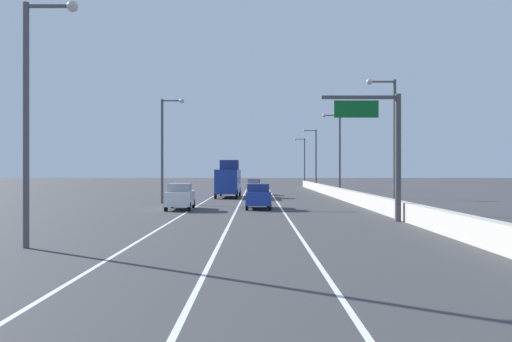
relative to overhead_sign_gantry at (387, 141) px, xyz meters
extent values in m
plane|color=#38383A|center=(-7.10, 34.17, -4.73)|extent=(320.00, 320.00, 0.00)
cube|color=silver|center=(-12.60, 25.17, -4.73)|extent=(0.16, 130.00, 0.00)
cube|color=silver|center=(-9.10, 25.17, -4.73)|extent=(0.16, 130.00, 0.00)
cube|color=silver|center=(-5.60, 25.17, -4.73)|extent=(0.16, 130.00, 0.00)
cube|color=#B2ADA3|center=(1.34, 10.17, -4.18)|extent=(0.60, 120.00, 1.10)
cylinder|color=#47474C|center=(0.74, 0.02, -0.98)|extent=(0.36, 0.36, 7.50)
cube|color=#47474C|center=(-1.51, 0.02, 2.57)|extent=(4.50, 0.20, 0.20)
cube|color=#0C5923|center=(-1.73, -0.10, 1.87)|extent=(2.60, 0.10, 1.00)
cylinder|color=#4C4C51|center=(2.32, 7.13, 0.02)|extent=(0.24, 0.24, 9.50)
cube|color=#4C4C51|center=(1.42, 7.13, 4.63)|extent=(1.80, 0.12, 0.12)
sphere|color=beige|center=(0.52, 7.13, 4.63)|extent=(0.44, 0.44, 0.44)
cylinder|color=#4C4C51|center=(2.05, 31.43, 0.02)|extent=(0.24, 0.24, 9.50)
cube|color=#4C4C51|center=(1.15, 31.43, 4.63)|extent=(1.80, 0.12, 0.12)
sphere|color=beige|center=(0.25, 31.43, 4.63)|extent=(0.44, 0.44, 0.44)
cylinder|color=#4C4C51|center=(1.92, 55.73, 0.02)|extent=(0.24, 0.24, 9.50)
cube|color=#4C4C51|center=(1.02, 55.73, 4.63)|extent=(1.80, 0.12, 0.12)
sphere|color=beige|center=(0.12, 55.73, 4.63)|extent=(0.44, 0.44, 0.44)
cylinder|color=#4C4C51|center=(2.22, 80.03, 0.02)|extent=(0.24, 0.24, 9.50)
cube|color=#4C4C51|center=(1.32, 80.03, 4.63)|extent=(1.80, 0.12, 0.12)
sphere|color=beige|center=(0.42, 80.03, 4.63)|extent=(0.44, 0.44, 0.44)
cylinder|color=#4C4C51|center=(-16.50, -11.17, 0.02)|extent=(0.24, 0.24, 9.50)
cube|color=#4C4C51|center=(-15.60, -11.17, 4.63)|extent=(1.80, 0.12, 0.12)
sphere|color=beige|center=(-14.70, -11.17, 4.63)|extent=(0.44, 0.44, 0.44)
cylinder|color=#4C4C51|center=(-16.16, 17.99, 0.02)|extent=(0.24, 0.24, 9.50)
cube|color=#4C4C51|center=(-15.26, 17.99, 4.63)|extent=(1.80, 0.12, 0.12)
sphere|color=beige|center=(-14.36, 17.99, 4.63)|extent=(0.44, 0.44, 0.44)
cube|color=#B7B7BC|center=(-7.86, 36.09, -3.85)|extent=(1.74, 4.21, 1.07)
cube|color=gray|center=(-7.86, 35.67, -3.02)|extent=(1.53, 1.90, 0.60)
cylinder|color=black|center=(-8.64, 37.75, -4.39)|extent=(0.22, 0.68, 0.68)
cylinder|color=black|center=(-7.07, 37.74, -4.39)|extent=(0.22, 0.68, 0.68)
cylinder|color=black|center=(-8.65, 34.44, -4.39)|extent=(0.22, 0.68, 0.68)
cylinder|color=black|center=(-7.08, 34.44, -4.39)|extent=(0.22, 0.68, 0.68)
cube|color=#1E389E|center=(-7.45, 11.03, -3.87)|extent=(1.95, 4.79, 1.03)
cube|color=navy|center=(-7.45, 10.55, -3.05)|extent=(1.69, 2.17, 0.60)
cylinder|color=black|center=(-8.34, 12.95, -4.39)|extent=(0.23, 0.68, 0.68)
cylinder|color=black|center=(-6.63, 12.97, -4.39)|extent=(0.23, 0.68, 0.68)
cylinder|color=black|center=(-8.28, 9.08, -4.39)|extent=(0.23, 0.68, 0.68)
cylinder|color=black|center=(-6.56, 9.11, -4.39)|extent=(0.23, 0.68, 0.68)
cube|color=white|center=(-13.42, 10.06, -3.85)|extent=(2.00, 4.79, 1.07)
cube|color=#96969E|center=(-13.40, 9.59, -3.02)|extent=(1.70, 2.18, 0.60)
cylinder|color=black|center=(-14.32, 11.96, -4.39)|extent=(0.24, 0.69, 0.68)
cylinder|color=black|center=(-12.62, 12.01, -4.39)|extent=(0.24, 0.69, 0.68)
cylinder|color=black|center=(-14.21, 8.12, -4.39)|extent=(0.24, 0.69, 0.68)
cylinder|color=black|center=(-12.51, 8.17, -4.39)|extent=(0.24, 0.69, 0.68)
cube|color=navy|center=(-10.70, 29.48, -2.93)|extent=(2.57, 8.11, 2.60)
cube|color=navy|center=(-10.66, 31.25, -1.08)|extent=(2.15, 1.82, 1.10)
cylinder|color=black|center=(-11.75, 32.83, -4.23)|extent=(0.24, 1.00, 1.00)
cylinder|color=black|center=(-9.51, 32.78, -4.23)|extent=(0.24, 1.00, 1.00)
cylinder|color=black|center=(-11.89, 26.18, -4.23)|extent=(0.24, 1.00, 1.00)
cylinder|color=black|center=(-9.65, 26.13, -4.23)|extent=(0.24, 1.00, 1.00)
camera|label=1|loc=(-7.60, -32.69, -1.73)|focal=39.12mm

